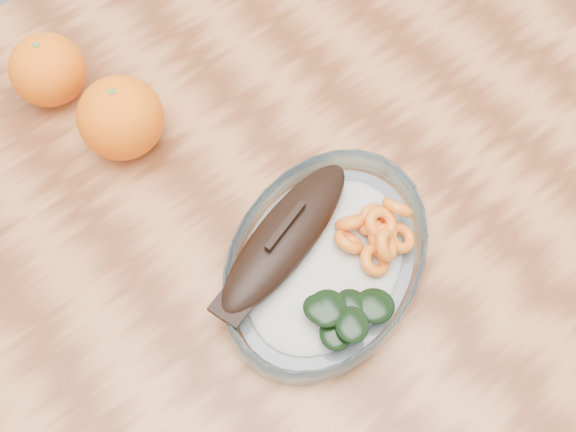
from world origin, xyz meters
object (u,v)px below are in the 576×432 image
Objects in this scene: dining_table at (221,252)px; plated_meal at (325,258)px; orange_right at (48,70)px; orange_left at (121,118)px.

plated_meal reaches higher than dining_table.
plated_meal is 0.37m from orange_right.
plated_meal is 7.34× the size of orange_right.
dining_table is at bearing 87.97° from plated_meal.
orange_left is 1.09× the size of orange_right.
orange_left is (-0.02, 0.13, 0.14)m from dining_table.
dining_table is 14.52× the size of orange_right.
orange_left is (-0.07, 0.25, 0.03)m from plated_meal.
dining_table is at bearing -79.97° from orange_left.
orange_left reaches higher than orange_right.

